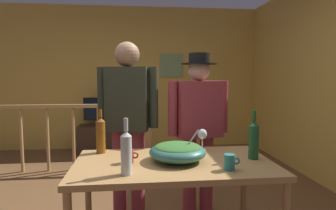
# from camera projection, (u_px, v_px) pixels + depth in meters

# --- Properties ---
(back_wall) EXTENTS (4.89, 0.10, 2.62)m
(back_wall) POSITION_uv_depth(u_px,v_px,m) (129.00, 78.00, 5.53)
(back_wall) COLOR gold
(back_wall) RESTS_ON ground_plane
(side_wall_right) EXTENTS (0.10, 4.47, 2.62)m
(side_wall_right) POSITION_uv_depth(u_px,v_px,m) (320.00, 79.00, 3.74)
(side_wall_right) COLOR gold
(side_wall_right) RESTS_ON ground_plane
(framed_picture) EXTENTS (0.43, 0.03, 0.42)m
(framed_picture) POSITION_uv_depth(u_px,v_px,m) (171.00, 66.00, 5.53)
(framed_picture) COLOR #76975C
(stair_railing) EXTENTS (2.57, 0.10, 1.00)m
(stair_railing) POSITION_uv_depth(u_px,v_px,m) (88.00, 129.00, 4.21)
(stair_railing) COLOR #B2844C
(stair_railing) RESTS_ON ground_plane
(tv_console) EXTENTS (0.90, 0.40, 0.48)m
(tv_console) POSITION_uv_depth(u_px,v_px,m) (105.00, 139.00, 5.24)
(tv_console) COLOR #38281E
(tv_console) RESTS_ON ground_plane
(flat_screen_tv) EXTENTS (0.69, 0.12, 0.49)m
(flat_screen_tv) POSITION_uv_depth(u_px,v_px,m) (104.00, 109.00, 5.16)
(flat_screen_tv) COLOR black
(flat_screen_tv) RESTS_ON tv_console
(serving_table) EXTENTS (1.40, 0.80, 0.74)m
(serving_table) POSITION_uv_depth(u_px,v_px,m) (174.00, 171.00, 2.11)
(serving_table) COLOR #B2844C
(serving_table) RESTS_ON ground_plane
(salad_bowl) EXTENTS (0.41, 0.41, 0.23)m
(salad_bowl) POSITION_uv_depth(u_px,v_px,m) (178.00, 151.00, 2.11)
(salad_bowl) COLOR #337060
(salad_bowl) RESTS_ON serving_table
(wine_glass) EXTENTS (0.08, 0.08, 0.18)m
(wine_glass) POSITION_uv_depth(u_px,v_px,m) (202.00, 135.00, 2.40)
(wine_glass) COLOR silver
(wine_glass) RESTS_ON serving_table
(wine_bottle_amber) EXTENTS (0.07, 0.07, 0.35)m
(wine_bottle_amber) POSITION_uv_depth(u_px,v_px,m) (101.00, 135.00, 2.33)
(wine_bottle_amber) COLOR brown
(wine_bottle_amber) RESTS_ON serving_table
(wine_bottle_clear) EXTENTS (0.07, 0.07, 0.35)m
(wine_bottle_clear) POSITION_uv_depth(u_px,v_px,m) (126.00, 152.00, 1.81)
(wine_bottle_clear) COLOR silver
(wine_bottle_clear) RESTS_ON serving_table
(wine_bottle_green) EXTENTS (0.07, 0.07, 0.36)m
(wine_bottle_green) POSITION_uv_depth(u_px,v_px,m) (254.00, 139.00, 2.16)
(wine_bottle_green) COLOR #1E5628
(wine_bottle_green) RESTS_ON serving_table
(mug_teal) EXTENTS (0.11, 0.07, 0.10)m
(mug_teal) POSITION_uv_depth(u_px,v_px,m) (230.00, 162.00, 1.91)
(mug_teal) COLOR teal
(mug_teal) RESTS_ON serving_table
(mug_red) EXTENTS (0.11, 0.07, 0.10)m
(mug_red) POSITION_uv_depth(u_px,v_px,m) (129.00, 156.00, 2.06)
(mug_red) COLOR #B7332D
(mug_red) RESTS_ON serving_table
(person_standing_left) EXTENTS (0.57, 0.30, 1.66)m
(person_standing_left) POSITION_uv_depth(u_px,v_px,m) (128.00, 115.00, 2.78)
(person_standing_left) COLOR #9E3842
(person_standing_left) RESTS_ON ground_plane
(person_standing_right) EXTENTS (0.61, 0.34, 1.57)m
(person_standing_right) POSITION_uv_depth(u_px,v_px,m) (199.00, 120.00, 2.86)
(person_standing_right) COLOR #9E3842
(person_standing_right) RESTS_ON ground_plane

